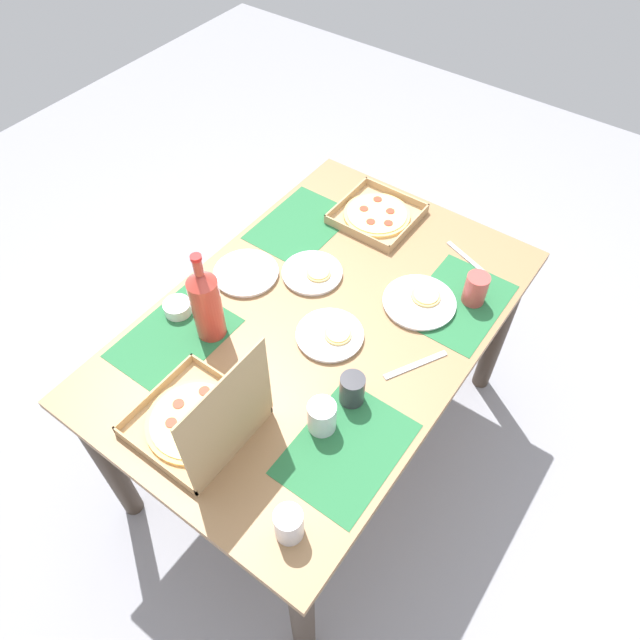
{
  "coord_description": "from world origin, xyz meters",
  "views": [
    {
      "loc": [
        0.96,
        0.69,
        2.2
      ],
      "look_at": [
        0.0,
        0.0,
        0.77
      ],
      "focal_mm": 33.37,
      "sensor_mm": 36.0,
      "label": 1
    }
  ],
  "objects": [
    {
      "name": "pizza_box_corner_right",
      "position": [
        0.5,
        -0.03,
        0.82
      ],
      "size": [
        0.3,
        0.31,
        0.34
      ],
      "color": "tan",
      "rests_on": "dining_table"
    },
    {
      "name": "fork_by_near_left",
      "position": [
        -0.52,
        0.25,
        0.78
      ],
      "size": [
        0.08,
        0.18,
        0.0
      ],
      "primitive_type": "cube",
      "rotation": [
        0.0,
        0.0,
        4.36
      ],
      "color": "#B7B7BC",
      "rests_on": "dining_table"
    },
    {
      "name": "dining_table",
      "position": [
        0.0,
        0.0,
        0.65
      ],
      "size": [
        1.42,
        0.94,
        0.77
      ],
      "color": "#3F3328",
      "rests_on": "ground_plane"
    },
    {
      "name": "placemat_far_right",
      "position": [
        0.32,
        0.32,
        0.77
      ],
      "size": [
        0.36,
        0.26,
        0.0
      ],
      "primitive_type": "cube",
      "color": "#236638",
      "rests_on": "dining_table"
    },
    {
      "name": "knife_by_near_right",
      "position": [
        -0.02,
        0.33,
        0.78
      ],
      "size": [
        0.19,
        0.12,
        0.0
      ],
      "primitive_type": "cube",
      "rotation": [
        0.0,
        0.0,
        2.64
      ],
      "color": "#B7B7BC",
      "rests_on": "dining_table"
    },
    {
      "name": "condiment_bowl",
      "position": [
        0.24,
        -0.38,
        0.79
      ],
      "size": [
        0.09,
        0.09,
        0.04
      ],
      "primitive_type": "cylinder",
      "color": "white",
      "rests_on": "dining_table"
    },
    {
      "name": "placemat_near_right",
      "position": [
        0.32,
        -0.32,
        0.77
      ],
      "size": [
        0.36,
        0.26,
        0.0
      ],
      "primitive_type": "cube",
      "color": "#236638",
      "rests_on": "dining_table"
    },
    {
      "name": "placemat_far_left",
      "position": [
        -0.32,
        0.32,
        0.77
      ],
      "size": [
        0.36,
        0.26,
        0.0
      ],
      "primitive_type": "cube",
      "color": "#236638",
      "rests_on": "dining_table"
    },
    {
      "name": "cup_spare",
      "position": [
        -0.35,
        0.35,
        0.83
      ],
      "size": [
        0.07,
        0.07,
        0.11
      ],
      "primitive_type": "cylinder",
      "color": "#BF4742",
      "rests_on": "dining_table"
    },
    {
      "name": "pizza_box_center",
      "position": [
        -0.51,
        -0.12,
        0.78
      ],
      "size": [
        0.28,
        0.28,
        0.04
      ],
      "color": "tan",
      "rests_on": "dining_table"
    },
    {
      "name": "soda_bottle",
      "position": [
        0.23,
        -0.24,
        0.9
      ],
      "size": [
        0.09,
        0.09,
        0.32
      ],
      "color": "#B2382D",
      "rests_on": "dining_table"
    },
    {
      "name": "plate_near_left",
      "position": [
        -0.14,
        -0.13,
        0.78
      ],
      "size": [
        0.2,
        0.2,
        0.03
      ],
      "color": "white",
      "rests_on": "dining_table"
    },
    {
      "name": "ground_plane",
      "position": [
        0.0,
        0.0,
        0.0
      ],
      "size": [
        6.0,
        6.0,
        0.0
      ],
      "primitive_type": "plane",
      "color": "gray"
    },
    {
      "name": "plate_far_left",
      "position": [
        -0.24,
        0.22,
        0.78
      ],
      "size": [
        0.23,
        0.23,
        0.03
      ],
      "color": "white",
      "rests_on": "dining_table"
    },
    {
      "name": "cup_dark",
      "position": [
        0.3,
        0.22,
        0.82
      ],
      "size": [
        0.08,
        0.08,
        0.1
      ],
      "primitive_type": "cylinder",
      "color": "silver",
      "rests_on": "dining_table"
    },
    {
      "name": "cup_red",
      "position": [
        0.18,
        0.24,
        0.82
      ],
      "size": [
        0.07,
        0.07,
        0.1
      ],
      "primitive_type": "cylinder",
      "color": "#333338",
      "rests_on": "dining_table"
    },
    {
      "name": "placemat_near_left",
      "position": [
        -0.32,
        -0.32,
        0.77
      ],
      "size": [
        0.36,
        0.26,
        0.0
      ],
      "primitive_type": "cube",
      "color": "#236638",
      "rests_on": "dining_table"
    },
    {
      "name": "plate_middle",
      "position": [
        -0.01,
        -0.31,
        0.78
      ],
      "size": [
        0.22,
        0.22,
        0.02
      ],
      "color": "white",
      "rests_on": "dining_table"
    },
    {
      "name": "cup_clear_left",
      "position": [
        0.58,
        0.33,
        0.82
      ],
      "size": [
        0.07,
        0.07,
        0.1
      ],
      "primitive_type": "cylinder",
      "color": "silver",
      "rests_on": "dining_table"
    },
    {
      "name": "plate_near_right",
      "position": [
        0.04,
        0.07,
        0.78
      ],
      "size": [
        0.21,
        0.21,
        0.03
      ],
      "color": "white",
      "rests_on": "dining_table"
    }
  ]
}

